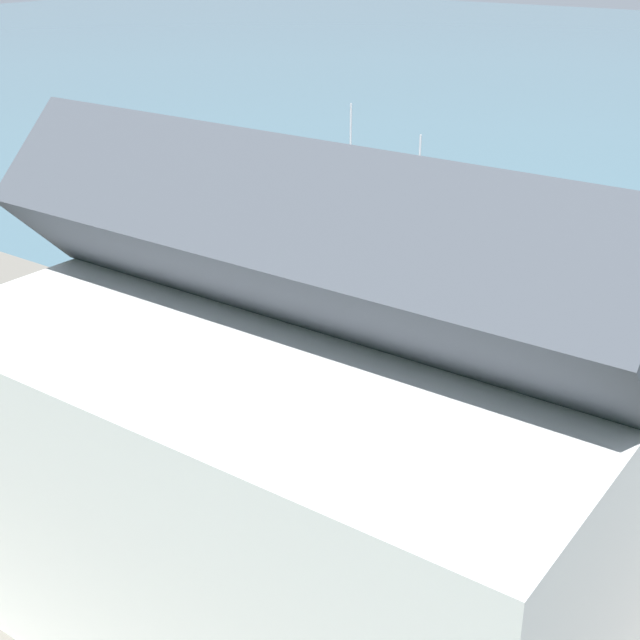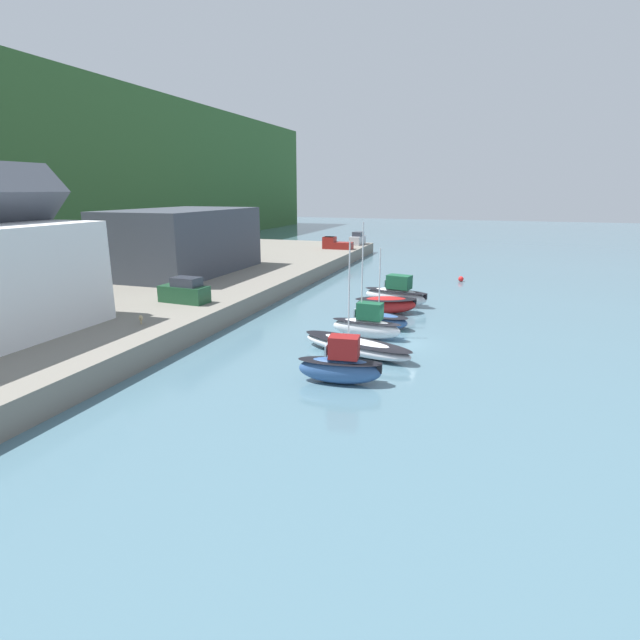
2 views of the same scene
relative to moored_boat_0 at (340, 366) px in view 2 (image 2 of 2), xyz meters
The scene contains 14 objects.
ground_plane 9.26m from the moored_boat_0, 11.55° to the right, with size 320.00×320.00×0.00m, color slate.
quay_promenade 25.12m from the moored_boat_0, 68.96° to the left, with size 106.17×22.30×1.71m.
yacht_club_building 34.69m from the moored_boat_0, 48.14° to the left, with size 18.32×10.73×7.13m.
moored_boat_0 is the anchor object (origin of this frame).
moored_boat_1 5.48m from the moored_boat_0, ahead, with size 4.83×8.83×7.70m.
moored_boat_2 9.45m from the moored_boat_0, ahead, with size 1.89×5.53×8.71m.
moored_boat_3 12.61m from the moored_boat_0, ahead, with size 2.82×4.73×6.50m.
moored_boat_4 17.73m from the moored_boat_0, ahead, with size 4.19×6.11×1.56m.
moored_boat_5 21.35m from the moored_boat_0, ahead, with size 3.32×6.76×2.98m.
parked_car_1 18.95m from the moored_boat_0, 60.84° to the left, with size 2.11×4.32×2.16m.
parked_car_3 60.46m from the moored_boat_0, 13.73° to the left, with size 4.27×1.97×2.16m.
pickup_truck_0 53.43m from the moored_boat_0, 17.47° to the left, with size 2.03×4.74×1.90m.
dog_on_quay 15.55m from the moored_boat_0, 82.50° to the left, with size 0.80×0.75×0.68m.
mooring_buoy_0 37.04m from the moored_boat_0, ahead, with size 0.65×0.65×0.65m.
Camera 2 is at (-35.27, -5.85, 10.99)m, focal length 28.00 mm.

